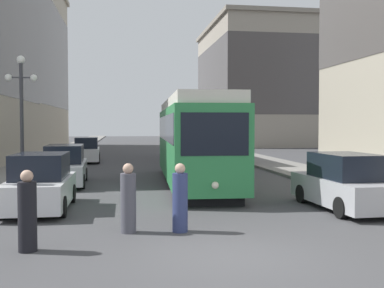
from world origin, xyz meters
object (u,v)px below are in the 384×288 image
streetcar (193,139)px  parked_car_left_near (65,166)px  pedestrian_crossing_far (27,214)px  parked_car_right_far (344,183)px  parked_car_left_mid (87,151)px  transit_bus (210,135)px  pedestrian_on_sidewalk (180,200)px  parked_car_left_far (41,184)px  pedestrian_crossing_near (128,200)px  lamp_post_left_near (21,100)px

streetcar → parked_car_left_near: streetcar is taller
pedestrian_crossing_far → parked_car_right_far: bearing=-25.0°
parked_car_left_near → parked_car_left_mid: (-0.00, 12.83, 0.00)m
pedestrian_crossing_far → transit_bus: bearing=23.5°
transit_bus → pedestrian_on_sidewalk: 22.64m
parked_car_right_far → parked_car_left_far: size_ratio=1.06×
parked_car_left_mid → pedestrian_crossing_near: size_ratio=2.85×
parked_car_left_mid → parked_car_right_far: 22.63m
parked_car_left_far → pedestrian_crossing_near: size_ratio=2.40×
parked_car_right_far → lamp_post_left_near: lamp_post_left_near is taller
lamp_post_left_near → pedestrian_on_sidewalk: bearing=-59.4°
parked_car_left_far → streetcar: bearing=42.7°
streetcar → parked_car_left_near: bearing=174.0°
parked_car_left_mid → parked_car_left_far: same height
streetcar → pedestrian_on_sidewalk: 9.28m
streetcar → transit_bus: bearing=78.1°
pedestrian_crossing_near → lamp_post_left_near: 11.44m
pedestrian_crossing_far → pedestrian_on_sidewalk: size_ratio=1.01×
streetcar → transit_bus: size_ratio=1.03×
pedestrian_crossing_far → lamp_post_left_near: 12.06m
parked_car_left_far → pedestrian_on_sidewalk: parked_car_left_far is taller
transit_bus → parked_car_right_far: (0.60, -19.76, -1.10)m
streetcar → lamp_post_left_near: (-7.72, 1.08, 1.78)m
parked_car_left_far → pedestrian_crossing_far: bearing=-83.4°
pedestrian_crossing_near → parked_car_right_far: bearing=88.3°
parked_car_right_far → pedestrian_crossing_near: bearing=15.5°
transit_bus → parked_car_left_near: transit_bus is taller
pedestrian_crossing_far → lamp_post_left_near: lamp_post_left_near is taller
streetcar → pedestrian_crossing_near: (-3.06, -8.91, -1.28)m
parked_car_left_mid → parked_car_right_far: same height
transit_bus → pedestrian_crossing_far: 24.88m
pedestrian_crossing_far → lamp_post_left_near: (-2.47, 11.40, 3.06)m
parked_car_left_near → lamp_post_left_near: 3.59m
transit_bus → parked_car_left_mid: 9.22m
transit_bus → parked_car_left_mid: size_ratio=2.42×
parked_car_right_far → pedestrian_crossing_far: (-9.16, -3.58, -0.02)m
transit_bus → pedestrian_crossing_near: transit_bus is taller
parked_car_left_far → pedestrian_crossing_near: (2.75, -3.56, -0.02)m
pedestrian_crossing_near → parked_car_left_mid: bearing=167.9°
parked_car_right_far → pedestrian_on_sidewalk: bearing=20.1°
parked_car_right_far → pedestrian_crossing_near: (-6.97, -2.18, -0.02)m
streetcar → pedestrian_on_sidewalk: bearing=-98.6°
parked_car_left_near → lamp_post_left_near: bearing=171.1°
streetcar → transit_bus: streetcar is taller
parked_car_left_far → pedestrian_on_sidewalk: (4.07, -3.66, -0.02)m
transit_bus → pedestrian_on_sidewalk: size_ratio=6.93×
streetcar → lamp_post_left_near: 7.99m
transit_bus → parked_car_right_far: bearing=-88.2°
pedestrian_crossing_far → parked_car_left_near: bearing=46.6°
transit_bus → parked_car_left_near: size_ratio=2.49×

